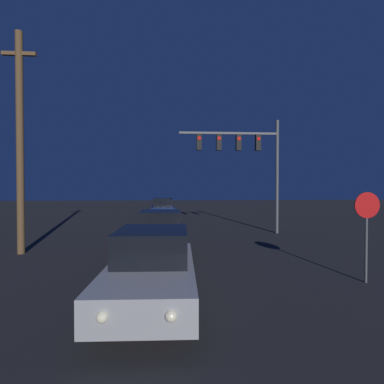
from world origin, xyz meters
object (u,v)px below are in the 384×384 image
object	(u,v)px
car_near	(152,268)
traffic_signal_mast	(246,154)
car_mid	(160,232)
utility_pole	(20,140)
car_far	(162,208)
stop_sign	(367,220)

from	to	relation	value
car_near	traffic_signal_mast	xyz separation A→B (m)	(4.62, 9.95, 3.65)
car_mid	utility_pole	distance (m)	6.58
car_far	stop_sign	xyz separation A→B (m)	(6.12, -16.94, 0.90)
traffic_signal_mast	car_near	bearing A→B (deg)	-114.89
car_mid	utility_pole	bearing A→B (deg)	-4.26
utility_pole	traffic_signal_mast	bearing A→B (deg)	23.66
car_near	traffic_signal_mast	size ratio (longest dim) A/B	0.70
traffic_signal_mast	stop_sign	size ratio (longest dim) A/B	2.56
traffic_signal_mast	stop_sign	world-z (taller)	traffic_signal_mast
traffic_signal_mast	stop_sign	xyz separation A→B (m)	(1.16, -8.75, -2.75)
car_mid	utility_pole	size ratio (longest dim) A/B	0.51
stop_sign	utility_pole	size ratio (longest dim) A/B	0.29
car_far	utility_pole	xyz separation A→B (m)	(-5.15, -12.62, 3.62)
car_far	stop_sign	size ratio (longest dim) A/B	1.82
stop_sign	car_near	bearing A→B (deg)	-168.26
car_far	traffic_signal_mast	xyz separation A→B (m)	(4.96, -8.19, 3.65)
traffic_signal_mast	utility_pole	bearing A→B (deg)	-156.34
car_near	car_far	world-z (taller)	same
car_far	car_mid	bearing A→B (deg)	88.55
car_near	car_far	size ratio (longest dim) A/B	0.99
car_mid	stop_sign	xyz separation A→B (m)	(5.79, -3.92, 0.90)
car_near	utility_pole	size ratio (longest dim) A/B	0.52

